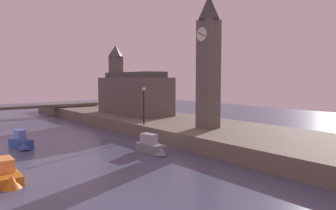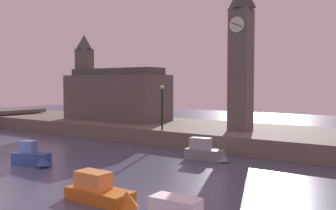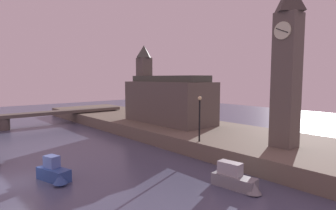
{
  "view_description": "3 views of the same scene",
  "coord_description": "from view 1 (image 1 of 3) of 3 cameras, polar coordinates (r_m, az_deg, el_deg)",
  "views": [
    {
      "loc": [
        33.99,
        -5.1,
        6.65
      ],
      "look_at": [
        4.58,
        17.61,
        3.63
      ],
      "focal_mm": 34.2,
      "sensor_mm": 36.0,
      "label": 1
    },
    {
      "loc": [
        25.03,
        -14.69,
        5.89
      ],
      "look_at": [
        3.39,
        16.39,
        3.76
      ],
      "focal_mm": 41.27,
      "sensor_mm": 36.0,
      "label": 2
    },
    {
      "loc": [
        21.71,
        -4.28,
        7.43
      ],
      "look_at": [
        -0.34,
        14.46,
        4.6
      ],
      "focal_mm": 30.2,
      "sensor_mm": 36.0,
      "label": 3
    }
  ],
  "objects": [
    {
      "name": "streetlamp",
      "position": [
        36.07,
        -4.34,
        0.58
      ],
      "size": [
        0.36,
        0.36,
        4.21
      ],
      "color": "black",
      "rests_on": "far_embankment"
    },
    {
      "name": "boat_patrol_orange",
      "position": [
        23.51,
        -26.81,
        -11.08
      ],
      "size": [
        4.3,
        1.55,
        1.56
      ],
      "color": "orange",
      "rests_on": "ground"
    },
    {
      "name": "boat_cruiser_grey",
      "position": [
        29.01,
        -2.82,
        -7.37
      ],
      "size": [
        3.63,
        1.5,
        1.68
      ],
      "color": "gray",
      "rests_on": "ground"
    },
    {
      "name": "far_embankment",
      "position": [
        42.66,
        -1.22,
        -3.31
      ],
      "size": [
        70.0,
        12.0,
        1.5
      ],
      "primitive_type": "cube",
      "color": "#6B6051",
      "rests_on": "ground"
    },
    {
      "name": "parliament_hall",
      "position": [
        48.0,
        -6.31,
        2.17
      ],
      "size": [
        12.82,
        5.5,
        10.57
      ],
      "color": "#5B544C",
      "rests_on": "far_embankment"
    },
    {
      "name": "boat_tour_blue",
      "position": [
        33.95,
        -24.68,
        -6.04
      ],
      "size": [
        3.39,
        1.79,
        1.75
      ],
      "color": "#2D4C93",
      "rests_on": "ground"
    },
    {
      "name": "clock_tower",
      "position": [
        33.86,
        7.22,
        7.94
      ],
      "size": [
        2.04,
        2.1,
        13.79
      ],
      "color": "#5B544C",
      "rests_on": "far_embankment"
    }
  ]
}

